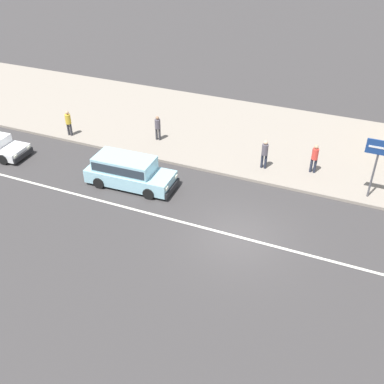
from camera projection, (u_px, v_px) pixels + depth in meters
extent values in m
plane|color=#383535|center=(237.00, 237.00, 19.86)|extent=(160.00, 160.00, 0.00)
cube|color=silver|center=(237.00, 236.00, 19.86)|extent=(50.40, 0.14, 0.01)
cube|color=gray|center=(287.00, 142.00, 27.16)|extent=(68.00, 10.00, 0.15)
cube|color=black|center=(23.00, 155.00, 25.37)|extent=(0.19, 1.61, 0.28)
cube|color=white|center=(29.00, 147.00, 25.71)|extent=(0.09, 0.24, 0.14)
cube|color=white|center=(15.00, 157.00, 24.82)|extent=(0.09, 0.24, 0.14)
cylinder|color=black|center=(21.00, 147.00, 26.19)|extent=(0.61, 0.25, 0.60)
cylinder|color=black|center=(3.00, 159.00, 24.98)|extent=(0.61, 0.25, 0.60)
cube|color=#93C6D6|center=(131.00, 176.00, 23.08)|extent=(4.59, 1.89, 0.70)
cube|color=#93C6D6|center=(125.00, 164.00, 22.77)|extent=(3.12, 1.66, 0.70)
cube|color=#28333D|center=(125.00, 164.00, 22.77)|extent=(3.00, 1.69, 0.45)
cube|color=black|center=(172.00, 189.00, 22.52)|extent=(0.19, 1.68, 0.28)
cube|color=white|center=(176.00, 176.00, 22.79)|extent=(0.09, 0.24, 0.14)
cube|color=white|center=(167.00, 189.00, 21.86)|extent=(0.09, 0.24, 0.14)
cylinder|color=black|center=(162.00, 177.00, 23.42)|extent=(0.61, 0.24, 0.60)
cylinder|color=black|center=(149.00, 194.00, 22.16)|extent=(0.61, 0.24, 0.60)
cylinder|color=black|center=(115.00, 168.00, 24.24)|extent=(0.61, 0.24, 0.60)
cylinder|color=black|center=(99.00, 183.00, 22.98)|extent=(0.61, 0.24, 0.60)
cylinder|color=#4C4C51|center=(373.00, 176.00, 21.57)|extent=(0.10, 0.10, 2.37)
cube|color=navy|center=(380.00, 148.00, 20.68)|extent=(1.24, 0.06, 0.73)
cube|color=white|center=(380.00, 148.00, 20.65)|extent=(0.99, 0.01, 0.10)
cylinder|color=#333338|center=(68.00, 129.00, 27.63)|extent=(0.14, 0.14, 0.79)
cylinder|color=#333338|center=(71.00, 130.00, 27.56)|extent=(0.14, 0.14, 0.79)
cylinder|color=gold|center=(68.00, 119.00, 27.21)|extent=(0.34, 0.34, 0.59)
sphere|color=tan|center=(67.00, 113.00, 26.99)|extent=(0.21, 0.21, 0.21)
cylinder|color=#232838|center=(262.00, 161.00, 24.33)|extent=(0.14, 0.14, 0.82)
cylinder|color=#232838|center=(266.00, 162.00, 24.26)|extent=(0.14, 0.14, 0.82)
cylinder|color=#514C56|center=(265.00, 150.00, 23.90)|extent=(0.34, 0.34, 0.61)
sphere|color=#D6AD89|center=(266.00, 143.00, 23.67)|extent=(0.22, 0.22, 0.22)
cylinder|color=#333338|center=(157.00, 134.00, 27.13)|extent=(0.14, 0.14, 0.76)
cylinder|color=#333338|center=(160.00, 134.00, 27.06)|extent=(0.14, 0.14, 0.76)
cylinder|color=#514C56|center=(158.00, 124.00, 26.72)|extent=(0.34, 0.34, 0.57)
sphere|color=#997051|center=(157.00, 118.00, 26.51)|extent=(0.21, 0.21, 0.21)
cylinder|color=#232838|center=(311.00, 165.00, 23.95)|extent=(0.14, 0.14, 0.81)
cylinder|color=#232838|center=(315.00, 166.00, 23.89)|extent=(0.14, 0.14, 0.81)
cylinder|color=#D63D33|center=(315.00, 154.00, 23.52)|extent=(0.34, 0.34, 0.61)
sphere|color=tan|center=(316.00, 147.00, 23.29)|extent=(0.22, 0.22, 0.22)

